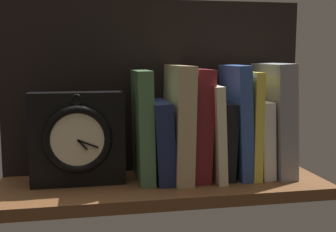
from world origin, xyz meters
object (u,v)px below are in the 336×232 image
object	(u,v)px
book_maroon_dawkins	(197,124)
book_black_skeptic	(222,139)
book_cream_twain	(211,131)
book_blue_modern	(236,121)
book_tan_shortstories	(179,123)
book_white_catcher	(258,137)
book_green_romantic	(143,126)
book_yellow_seinlanguage	(247,124)
framed_clock	(78,138)
book_navy_bierce	(160,141)
book_gray_chess	(274,119)

from	to	relation	value
book_maroon_dawkins	book_black_skeptic	size ratio (longest dim) A/B	1.44
book_maroon_dawkins	book_cream_twain	xyz separation A→B (cm)	(3.29, 0.00, -1.77)
book_cream_twain	book_blue_modern	xyz separation A→B (cm)	(5.92, 0.00, 2.16)
book_tan_shortstories	book_cream_twain	world-z (taller)	book_tan_shortstories
book_white_catcher	book_black_skeptic	bearing A→B (deg)	180.00
book_green_romantic	book_maroon_dawkins	size ratio (longest dim) A/B	0.99
book_black_skeptic	book_green_romantic	bearing A→B (deg)	180.00
book_yellow_seinlanguage	book_white_catcher	xyz separation A→B (cm)	(2.72, 0.00, -3.31)
book_maroon_dawkins	book_yellow_seinlanguage	size ratio (longest dim) A/B	1.03
book_black_skeptic	framed_clock	bearing A→B (deg)	-179.46
book_yellow_seinlanguage	book_navy_bierce	bearing A→B (deg)	180.00
book_white_catcher	book_maroon_dawkins	bearing A→B (deg)	180.00
book_green_romantic	book_black_skeptic	xyz separation A→B (cm)	(18.33, 0.00, -3.63)
book_blue_modern	book_yellow_seinlanguage	size ratio (longest dim) A/B	1.06
book_green_romantic	book_cream_twain	bearing A→B (deg)	0.00
framed_clock	book_white_catcher	bearing A→B (deg)	0.42
book_black_skeptic	book_gray_chess	distance (cm)	13.18
book_gray_chess	framed_clock	bearing A→B (deg)	-179.61
book_green_romantic	book_gray_chess	xyz separation A→B (cm)	(30.78, 0.00, 0.68)
book_maroon_dawkins	framed_clock	world-z (taller)	book_maroon_dawkins
book_blue_modern	book_white_catcher	xyz separation A→B (cm)	(5.45, 0.00, -4.04)
framed_clock	book_green_romantic	bearing A→B (deg)	1.23
book_tan_shortstories	book_white_catcher	bearing A→B (deg)	0.00
book_cream_twain	book_blue_modern	bearing A→B (deg)	0.00
book_maroon_dawkins	book_white_catcher	size ratio (longest dim) A/B	1.42
book_yellow_seinlanguage	book_gray_chess	world-z (taller)	book_gray_chess
book_navy_bierce	book_black_skeptic	bearing A→B (deg)	0.00
book_green_romantic	book_white_catcher	xyz separation A→B (cm)	(26.96, 0.00, -3.53)
book_tan_shortstories	framed_clock	size ratio (longest dim) A/B	1.28
book_gray_chess	book_navy_bierce	bearing A→B (deg)	180.00
book_white_catcher	book_gray_chess	size ratio (longest dim) A/B	0.67
book_maroon_dawkins	book_gray_chess	bearing A→B (deg)	0.00
book_navy_bierce	book_gray_chess	bearing A→B (deg)	0.00
book_navy_bierce	book_white_catcher	bearing A→B (deg)	0.00
book_navy_bierce	framed_clock	world-z (taller)	framed_clock
book_maroon_dawkins	book_green_romantic	bearing A→B (deg)	180.00
book_navy_bierce	book_maroon_dawkins	distance (cm)	9.13
book_black_skeptic	book_cream_twain	bearing A→B (deg)	180.00
book_green_romantic	book_gray_chess	world-z (taller)	book_gray_chess
book_tan_shortstories	book_cream_twain	size ratio (longest dim) A/B	1.20
book_green_romantic	book_maroon_dawkins	world-z (taller)	book_maroon_dawkins
book_navy_bierce	book_gray_chess	world-z (taller)	book_gray_chess
book_tan_shortstories	book_blue_modern	bearing A→B (deg)	0.00
book_cream_twain	book_black_skeptic	size ratio (longest dim) A/B	1.23
book_green_romantic	book_gray_chess	distance (cm)	30.79
book_maroon_dawkins	book_cream_twain	distance (cm)	3.74
book_black_skeptic	book_white_catcher	distance (cm)	8.63
book_maroon_dawkins	book_gray_chess	size ratio (longest dim) A/B	0.96
book_green_romantic	book_white_catcher	world-z (taller)	book_green_romantic
book_white_catcher	book_green_romantic	bearing A→B (deg)	180.00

